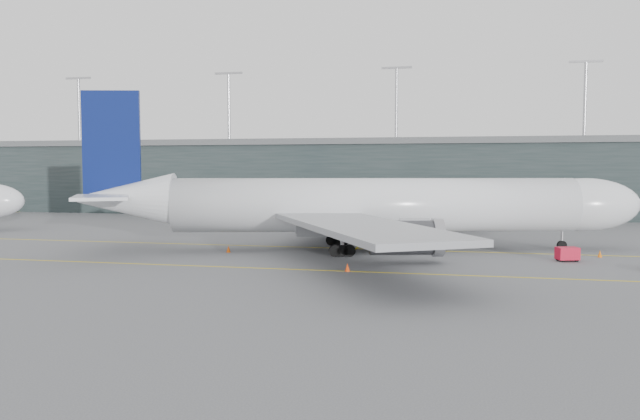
# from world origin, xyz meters

# --- Properties ---
(ground) EXTENTS (320.00, 320.00, 0.00)m
(ground) POSITION_xyz_m (0.00, 0.00, 0.00)
(ground) COLOR #535357
(ground) RESTS_ON ground
(taxiline_a) EXTENTS (160.00, 0.25, 0.02)m
(taxiline_a) POSITION_xyz_m (0.00, -4.00, 0.01)
(taxiline_a) COLOR gold
(taxiline_a) RESTS_ON ground
(taxiline_b) EXTENTS (160.00, 0.25, 0.02)m
(taxiline_b) POSITION_xyz_m (0.00, -20.00, 0.01)
(taxiline_b) COLOR gold
(taxiline_b) RESTS_ON ground
(taxiline_lead_main) EXTENTS (0.25, 60.00, 0.02)m
(taxiline_lead_main) POSITION_xyz_m (5.00, 20.00, 0.01)
(taxiline_lead_main) COLOR gold
(taxiline_lead_main) RESTS_ON ground
(terminal) EXTENTS (240.00, 36.00, 29.00)m
(terminal) POSITION_xyz_m (-0.00, 58.00, 7.62)
(terminal) COLOR #1F2A2A
(terminal) RESTS_ON ground
(main_aircraft) EXTENTS (64.74, 59.78, 18.33)m
(main_aircraft) POSITION_xyz_m (6.85, -5.26, 5.14)
(main_aircraft) COLOR silver
(main_aircraft) RESTS_ON ground
(jet_bridge) EXTENTS (19.03, 43.51, 6.01)m
(jet_bridge) POSITION_xyz_m (14.07, 21.38, 4.50)
(jet_bridge) COLOR #27272B
(jet_bridge) RESTS_ON ground
(gse_cart) EXTENTS (2.45, 1.94, 1.46)m
(gse_cart) POSITION_xyz_m (27.79, -9.23, 0.81)
(gse_cart) COLOR red
(gse_cart) RESTS_ON ground
(uld_a) EXTENTS (2.41, 2.17, 1.81)m
(uld_a) POSITION_xyz_m (-4.86, 10.79, 0.95)
(uld_a) COLOR #343539
(uld_a) RESTS_ON ground
(uld_b) EXTENTS (2.23, 2.02, 1.66)m
(uld_b) POSITION_xyz_m (-3.13, 10.85, 0.87)
(uld_b) COLOR #343539
(uld_b) RESTS_ON ground
(uld_c) EXTENTS (2.08, 1.67, 1.87)m
(uld_c) POSITION_xyz_m (0.14, 10.47, 0.98)
(uld_c) COLOR #343539
(uld_c) RESTS_ON ground
(cone_nose) EXTENTS (0.49, 0.49, 0.78)m
(cone_nose) POSITION_xyz_m (31.73, -5.51, 0.39)
(cone_nose) COLOR orange
(cone_nose) RESTS_ON ground
(cone_wing_stbd) EXTENTS (0.49, 0.49, 0.77)m
(cone_wing_stbd) POSITION_xyz_m (6.65, -20.05, 0.39)
(cone_wing_stbd) COLOR #F4430D
(cone_wing_stbd) RESTS_ON ground
(cone_wing_port) EXTENTS (0.41, 0.41, 0.65)m
(cone_wing_port) POSITION_xyz_m (6.69, 10.62, 0.32)
(cone_wing_port) COLOR #EA5D0D
(cone_wing_port) RESTS_ON ground
(cone_tail) EXTENTS (0.49, 0.49, 0.78)m
(cone_tail) POSITION_xyz_m (-8.71, -10.16, 0.39)
(cone_tail) COLOR #F5590D
(cone_tail) RESTS_ON ground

